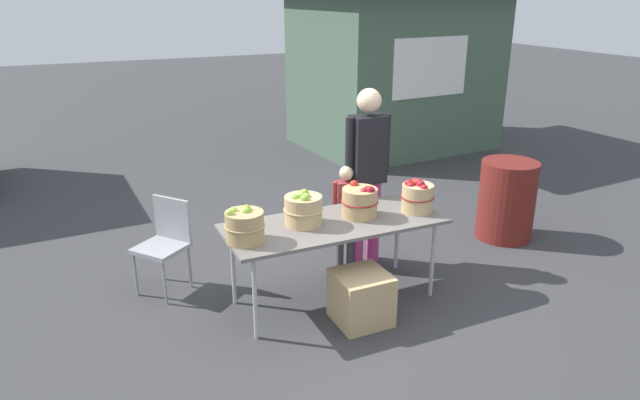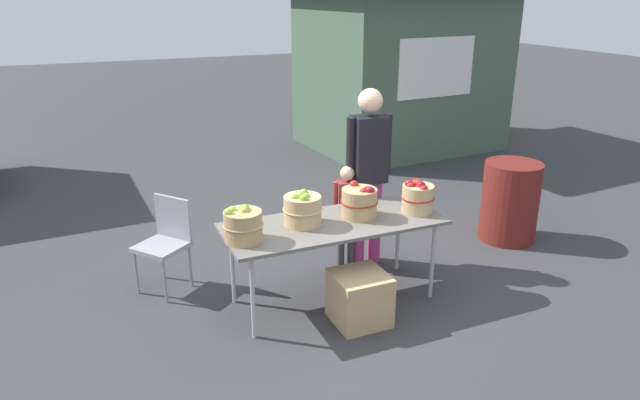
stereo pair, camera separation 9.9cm
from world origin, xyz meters
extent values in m
plane|color=#38383A|center=(0.00, 0.00, 0.00)|extent=(40.00, 40.00, 0.00)
cube|color=slate|center=(0.00, 0.00, 0.73)|extent=(1.90, 0.76, 0.03)
cylinder|color=#B2B2B7|center=(-0.83, -0.30, 0.36)|extent=(0.04, 0.04, 0.72)
cylinder|color=#B2B2B7|center=(0.83, -0.30, 0.36)|extent=(0.04, 0.04, 0.72)
cylinder|color=#B2B2B7|center=(-0.83, 0.30, 0.36)|extent=(0.04, 0.04, 0.72)
cylinder|color=#B2B2B7|center=(0.83, 0.30, 0.36)|extent=(0.04, 0.04, 0.72)
cylinder|color=tan|center=(-0.81, -0.07, 0.87)|extent=(0.30, 0.30, 0.25)
torus|color=tan|center=(-0.81, -0.07, 0.89)|extent=(0.32, 0.32, 0.01)
sphere|color=#8CB738|center=(-0.78, -0.03, 1.00)|extent=(0.07, 0.07, 0.07)
sphere|color=#8CB738|center=(-0.80, -0.07, 1.00)|extent=(0.07, 0.07, 0.07)
sphere|color=#9EC647|center=(-0.93, -0.06, 1.01)|extent=(0.07, 0.07, 0.07)
sphere|color=#9EC647|center=(-0.88, -0.01, 1.00)|extent=(0.07, 0.07, 0.07)
cylinder|color=tan|center=(-0.26, 0.06, 0.88)|extent=(0.32, 0.32, 0.25)
torus|color=tan|center=(-0.26, 0.06, 0.89)|extent=(0.34, 0.34, 0.01)
sphere|color=#9EC647|center=(-0.27, 0.08, 1.01)|extent=(0.07, 0.07, 0.07)
sphere|color=#7AA833|center=(-0.34, 0.05, 1.00)|extent=(0.07, 0.07, 0.07)
sphere|color=#7AA833|center=(-0.22, 0.14, 1.00)|extent=(0.07, 0.07, 0.07)
sphere|color=#8CB738|center=(-0.24, 0.04, 1.00)|extent=(0.08, 0.08, 0.08)
sphere|color=#7AA833|center=(-0.28, -0.02, 1.01)|extent=(0.08, 0.08, 0.08)
cylinder|color=tan|center=(0.26, 0.03, 0.88)|extent=(0.31, 0.31, 0.25)
torus|color=maroon|center=(0.26, 0.03, 0.89)|extent=(0.33, 0.33, 0.01)
sphere|color=maroon|center=(0.30, -0.06, 1.01)|extent=(0.07, 0.07, 0.07)
sphere|color=#B22319|center=(0.33, -0.05, 1.00)|extent=(0.07, 0.07, 0.07)
sphere|color=#B22319|center=(0.26, 0.14, 1.01)|extent=(0.08, 0.08, 0.08)
sphere|color=maroon|center=(0.26, -0.03, 1.00)|extent=(0.07, 0.07, 0.07)
sphere|color=maroon|center=(0.31, -0.01, 1.00)|extent=(0.07, 0.07, 0.07)
cylinder|color=tan|center=(0.78, -0.07, 0.87)|extent=(0.28, 0.28, 0.25)
torus|color=maroon|center=(0.78, -0.07, 0.89)|extent=(0.30, 0.30, 0.01)
sphere|color=maroon|center=(0.78, -0.10, 0.99)|extent=(0.07, 0.07, 0.07)
sphere|color=maroon|center=(0.79, -0.10, 1.01)|extent=(0.08, 0.08, 0.08)
sphere|color=maroon|center=(0.78, -0.17, 1.00)|extent=(0.07, 0.07, 0.07)
sphere|color=#B22319|center=(0.79, -0.06, 1.01)|extent=(0.08, 0.08, 0.08)
sphere|color=#B22319|center=(0.81, 0.01, 1.00)|extent=(0.07, 0.07, 0.07)
sphere|color=maroon|center=(0.71, -0.06, 1.00)|extent=(0.08, 0.08, 0.08)
sphere|color=maroon|center=(0.71, -0.03, 1.01)|extent=(0.07, 0.07, 0.07)
cylinder|color=#CC3F8C|center=(0.71, 0.56, 0.43)|extent=(0.13, 0.13, 0.86)
cylinder|color=#CC3F8C|center=(0.53, 0.57, 0.43)|extent=(0.13, 0.13, 0.86)
cube|color=black|center=(0.62, 0.57, 1.19)|extent=(0.33, 0.25, 0.65)
sphere|color=beige|center=(0.62, 0.57, 1.65)|extent=(0.23, 0.23, 0.23)
cylinder|color=black|center=(0.81, 0.56, 1.22)|extent=(0.09, 0.09, 0.57)
cylinder|color=black|center=(0.44, 0.58, 1.22)|extent=(0.09, 0.09, 0.57)
cylinder|color=#3F3F3F|center=(0.45, 0.55, 0.26)|extent=(0.07, 0.07, 0.51)
cylinder|color=#3F3F3F|center=(0.34, 0.57, 0.26)|extent=(0.07, 0.07, 0.51)
cube|color=maroon|center=(0.39, 0.56, 0.70)|extent=(0.22, 0.18, 0.38)
sphere|color=beige|center=(0.39, 0.56, 0.98)|extent=(0.14, 0.14, 0.14)
cylinder|color=maroon|center=(0.50, 0.54, 0.72)|extent=(0.05, 0.05, 0.34)
cylinder|color=maroon|center=(0.29, 0.58, 0.72)|extent=(0.05, 0.05, 0.34)
cube|color=#47604C|center=(3.34, 4.56, 1.30)|extent=(3.17, 2.62, 2.60)
cube|color=white|center=(3.25, 3.36, 1.50)|extent=(1.40, 0.15, 0.90)
cube|color=#99999E|center=(-1.36, 0.77, 0.44)|extent=(0.56, 0.56, 0.04)
cube|color=#99999E|center=(-1.22, 0.88, 0.66)|extent=(0.27, 0.33, 0.40)
cylinder|color=gray|center=(-1.60, 0.80, 0.21)|extent=(0.02, 0.02, 0.42)
cylinder|color=gray|center=(-1.38, 0.53, 0.21)|extent=(0.02, 0.02, 0.42)
cylinder|color=gray|center=(-1.33, 1.01, 0.21)|extent=(0.02, 0.02, 0.42)
cylinder|color=gray|center=(-1.12, 0.74, 0.21)|extent=(0.02, 0.02, 0.42)
cylinder|color=maroon|center=(2.34, 0.46, 0.44)|extent=(0.61, 0.61, 0.88)
cube|color=tan|center=(0.05, -0.41, 0.22)|extent=(0.44, 0.44, 0.44)
camera|label=1|loc=(-1.99, -4.07, 2.62)|focal=32.13mm
camera|label=2|loc=(-1.90, -4.11, 2.62)|focal=32.13mm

